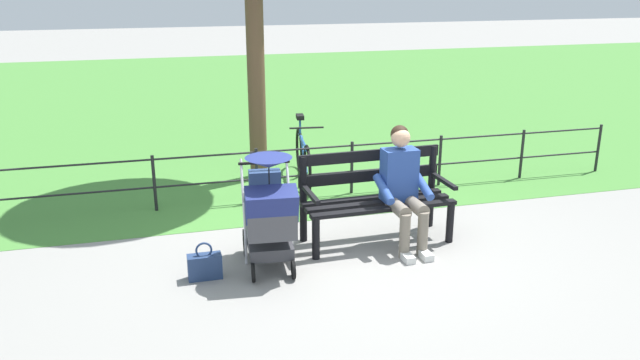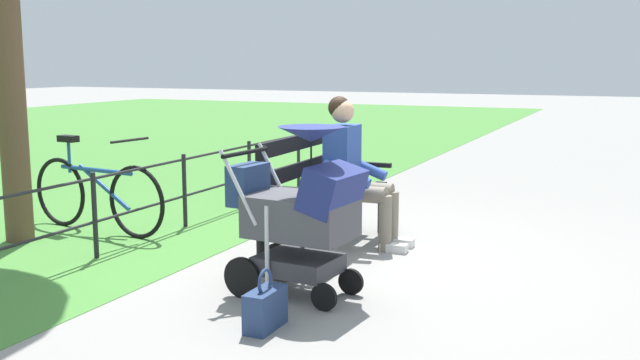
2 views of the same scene
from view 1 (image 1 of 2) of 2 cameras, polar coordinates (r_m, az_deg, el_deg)
ground_plane at (r=6.80m, az=1.96°, el=-5.97°), size 60.00×60.00×0.00m
grass_lawn at (r=15.10m, az=-7.89°, el=7.34°), size 40.00×16.00×0.01m
park_bench at (r=6.82m, az=4.93°, el=-1.18°), size 1.61×0.64×0.96m
person_on_bench at (r=6.66m, az=7.46°, el=-0.38°), size 0.54×0.74×1.28m
stroller at (r=6.12m, az=-4.57°, el=-2.80°), size 0.57×0.92×1.15m
handbag at (r=6.17m, az=-10.29°, el=-7.59°), size 0.32×0.14×0.37m
park_fence at (r=8.24m, az=2.05°, el=1.54°), size 8.78×0.04×0.70m
bicycle at (r=8.74m, az=-1.54°, el=2.10°), size 0.44×1.65×0.89m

